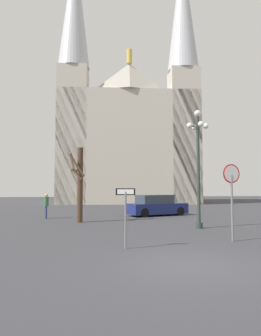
% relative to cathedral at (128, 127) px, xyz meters
% --- Properties ---
extents(ground_plane, '(120.00, 120.00, 0.00)m').
position_rel_cathedral_xyz_m(ground_plane, '(-2.84, -32.33, -10.33)').
color(ground_plane, '#38383D').
extents(cathedral, '(18.95, 12.16, 35.52)m').
position_rel_cathedral_xyz_m(cathedral, '(0.00, 0.00, 0.00)').
color(cathedral, '#BCB5A5').
rests_on(cathedral, ground).
extents(stop_sign, '(0.74, 0.16, 2.99)m').
position_rel_cathedral_xyz_m(stop_sign, '(0.08, -29.11, -8.25)').
color(stop_sign, slate).
rests_on(stop_sign, ground).
extents(one_way_arrow_sign, '(0.67, 0.11, 2.05)m').
position_rel_cathedral_xyz_m(one_way_arrow_sign, '(-4.22, -29.93, -9.01)').
color(one_way_arrow_sign, slate).
rests_on(one_way_arrow_sign, ground).
extents(street_lamp, '(1.18, 1.18, 6.11)m').
position_rel_cathedral_xyz_m(street_lamp, '(0.16, -25.41, -6.67)').
color(street_lamp, '#2D3833').
rests_on(street_lamp, ground).
extents(bare_tree, '(1.00, 1.11, 4.49)m').
position_rel_cathedral_xyz_m(bare_tree, '(-5.97, -21.92, -7.96)').
color(bare_tree, '#473323').
rests_on(bare_tree, ground).
extents(parked_car_near_navy, '(4.74, 2.97, 1.53)m').
position_rel_cathedral_xyz_m(parked_car_near_navy, '(-0.41, -18.36, -9.61)').
color(parked_car_near_navy, navy).
rests_on(parked_car_near_navy, ground).
extents(pedestrian_standing, '(0.32, 0.32, 1.67)m').
position_rel_cathedral_xyz_m(pedestrian_standing, '(-8.22, -19.34, -9.32)').
color(pedestrian_standing, navy).
rests_on(pedestrian_standing, ground).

